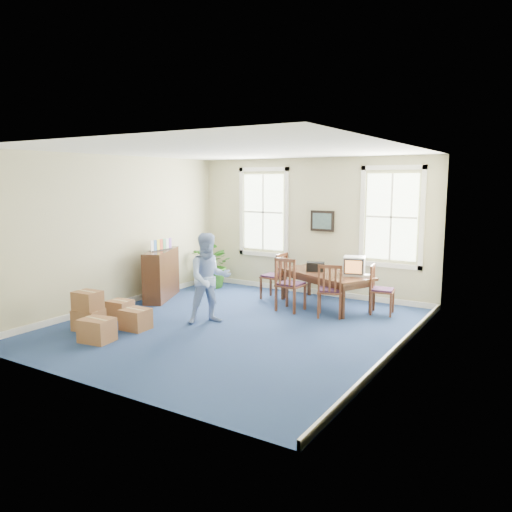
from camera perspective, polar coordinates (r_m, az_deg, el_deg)
The scene contains 25 objects.
floor at distance 9.35m, azimuth -2.48°, elevation -8.02°, with size 6.50×6.50×0.00m, color navy.
ceiling at distance 8.98m, azimuth -2.61°, elevation 11.96°, with size 6.50×6.50×0.00m, color white.
wall_back at distance 11.84m, azimuth 6.34°, elevation 3.35°, with size 6.50×6.50×0.00m, color #BEB88F.
wall_front at distance 6.62m, azimuth -18.55°, elevation -1.19°, with size 6.50×6.50×0.00m, color #BEB88F.
wall_left at distance 10.98m, azimuth -15.62°, elevation 2.68°, with size 6.50×6.50×0.00m, color #BEB88F.
wall_right at distance 7.76m, azimuth 16.11°, elevation 0.31°, with size 6.50×6.50×0.00m, color #BEB88F.
baseboard_back at distance 12.05m, azimuth 6.16°, elevation -3.97°, with size 6.00×0.04×0.12m, color white.
baseboard_left at distance 11.22m, azimuth -15.19°, elevation -5.17°, with size 0.04×6.50×0.12m, color white.
baseboard_right at distance 8.13m, azimuth 15.45°, elevation -10.49°, with size 0.04×6.50×0.12m, color white.
window_left at distance 12.41m, azimuth 0.87°, elevation 5.03°, with size 1.40×0.12×2.20m, color white, non-canonical shape.
window_right at distance 11.12m, azimuth 15.23°, elevation 4.32°, with size 1.40×0.12×2.20m, color white, non-canonical shape.
wall_picture at distance 11.66m, azimuth 7.58°, elevation 3.99°, with size 0.58×0.06×0.48m, color black, non-canonical shape.
conference_table at distance 10.84m, azimuth 7.84°, elevation -3.77°, with size 2.14×0.97×0.73m, color #492918, non-canonical shape.
crt_tv at distance 10.54m, azimuth 11.15°, elevation -1.11°, with size 0.43×0.47×0.39m, color #B7B7BC, non-canonical shape.
game_console at distance 10.43m, azimuth 12.54°, elevation -2.21°, with size 0.15×0.19×0.05m, color white.
equipment_bag at distance 10.89m, azimuth 6.82°, elevation -1.22°, with size 0.39×0.25×0.19m, color black.
chair_near_left at distance 10.34m, azimuth 3.99°, elevation -3.20°, with size 0.51×0.51×1.13m, color brown, non-canonical shape.
chair_near_right at distance 9.98m, azimuth 8.46°, elevation -3.86°, with size 0.48×0.48×1.07m, color brown, non-canonical shape.
chair_end_left at distance 11.36m, azimuth 2.00°, elevation -2.27°, with size 0.48×0.48×1.06m, color brown, non-canonical shape.
chair_end_right at distance 10.38m, azimuth 14.27°, elevation -3.76°, with size 0.45×0.45×1.00m, color brown, non-canonical shape.
man at distance 9.41m, azimuth -5.37°, elevation -2.57°, with size 0.84×0.65×1.71m, color #8FAAE2.
credenza at distance 11.57m, azimuth -10.76°, elevation -2.04°, with size 0.41×1.44×1.13m, color #492918.
brochure_rack at distance 11.45m, azimuth -10.78°, elevation 1.41°, with size 0.11×0.61×0.27m, color #99999E, non-canonical shape.
potted_plant at distance 12.55m, azimuth -4.81°, elevation -0.93°, with size 1.08×0.94×1.20m, color #245A16.
cardboard_boxes at distance 9.44m, azimuth -17.47°, elevation -5.89°, with size 1.31×1.31×0.75m, color #97613B, non-canonical shape.
Camera 1 is at (5.04, -7.41, 2.68)m, focal length 35.00 mm.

